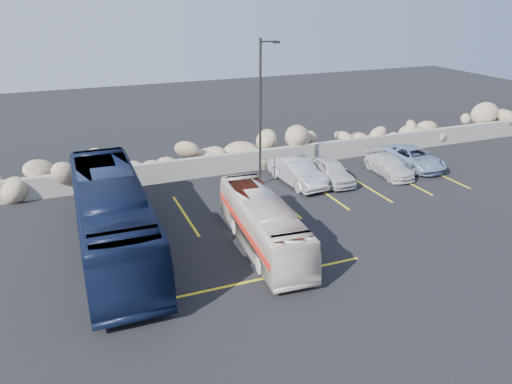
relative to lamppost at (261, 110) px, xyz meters
name	(u,v)px	position (x,y,z in m)	size (l,w,h in m)	color
ground	(294,275)	(-2.56, -9.50, -4.30)	(90.00, 90.00, 0.00)	black
seawall	(205,167)	(-2.56, 2.50, -3.70)	(60.00, 0.40, 1.20)	gray
riprap_pile	(199,150)	(-2.56, 3.70, -3.00)	(54.00, 2.80, 2.60)	#917A5F
parking_lines	(328,204)	(2.09, -3.93, -4.29)	(18.16, 9.36, 0.01)	yellow
lamppost	(261,110)	(0.00, 0.00, 0.00)	(1.14, 0.18, 8.00)	#292724
vintage_bus	(263,223)	(-2.76, -6.91, -3.20)	(1.84, 7.86, 2.19)	silver
tour_coach	(112,217)	(-8.68, -4.99, -2.70)	(2.69, 11.48, 3.20)	#0F1834
car_a	(331,171)	(3.89, -1.07, -3.64)	(1.55, 3.85, 1.31)	silver
car_b	(297,172)	(1.95, -0.68, -3.57)	(1.53, 4.38, 1.44)	#B0AFB4
car_c	(389,166)	(7.68, -1.35, -3.73)	(1.57, 3.87, 1.12)	silver
car_d	(413,158)	(9.90, -0.80, -3.67)	(2.06, 4.47, 1.24)	#7E90B2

